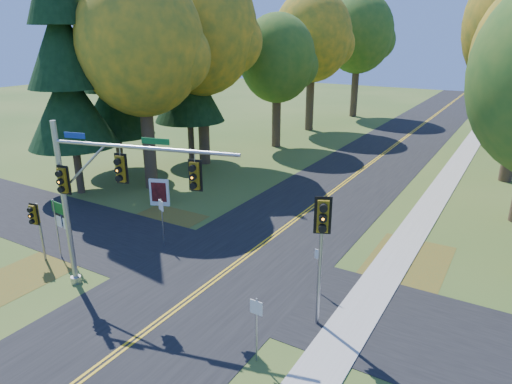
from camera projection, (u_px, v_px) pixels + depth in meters
The scene contains 25 objects.
ground at pixel (197, 293), 18.83m from camera, with size 160.00×160.00×0.00m, color #2F521D.
road_main at pixel (197, 293), 18.82m from camera, with size 8.00×160.00×0.02m, color black.
road_cross at pixel (225, 272), 20.44m from camera, with size 60.00×6.00×0.02m, color black.
centerline_left at pixel (195, 292), 18.87m from camera, with size 0.10×160.00×0.01m, color gold.
centerline_right at pixel (199, 293), 18.77m from camera, with size 0.10×160.00×0.01m, color gold.
sidewalk_east at pixel (339, 342), 15.81m from camera, with size 1.60×160.00×0.06m, color #9E998E.
leaf_patch_w_near at pixel (149, 227), 25.22m from camera, with size 4.00×6.00×0.00m, color brown.
leaf_patch_e at pixel (401, 273), 20.38m from camera, with size 3.50×8.00×0.00m, color brown.
leaf_patch_w_far at pixel (20, 277), 20.04m from camera, with size 3.00×5.00×0.00m, color brown.
tree_w_a at pixel (143, 44), 28.69m from camera, with size 8.00×8.00×14.15m.
tree_w_b at pixel (202, 30), 34.28m from camera, with size 8.60×8.60×15.38m.
tree_w_c at pixel (278, 59), 40.64m from camera, with size 6.80×6.80×11.91m.
tree_w_d at pixel (313, 37), 47.37m from camera, with size 8.20×8.20×14.56m.
tree_w_e at pixel (359, 34), 55.51m from camera, with size 8.40×8.40×14.97m.
pine_a at pixel (62, 50), 27.69m from camera, with size 5.60×5.60×19.48m.
pine_b at pixel (110, 62), 32.80m from camera, with size 5.60×5.60×17.31m.
pine_c at pixel (186, 39), 34.89m from camera, with size 5.60×5.60×20.56m.
traffic_mast at pixel (103, 188), 17.58m from camera, with size 7.53×2.33×7.02m.
east_signal_pole at pixel (322, 230), 15.42m from camera, with size 0.55×0.67×5.09m.
ped_signal_pole at pixel (35, 219), 20.74m from camera, with size 0.46×0.54×2.92m.
route_sign_cluster at pixel (62, 220), 20.91m from camera, with size 1.37×0.20×2.94m.
info_kiosk at pixel (159, 193), 28.13m from camera, with size 1.21×0.60×1.71m.
reg_sign_e_north at pixel (318, 263), 18.47m from camera, with size 0.37×0.14×1.99m.
reg_sign_e_south at pixel (256, 319), 14.44m from camera, with size 0.45×0.07×2.35m.
reg_sign_w at pixel (162, 214), 22.47m from camera, with size 0.45×0.22×2.52m.
Camera 1 is at (10.52, -12.80, 10.17)m, focal length 32.00 mm.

